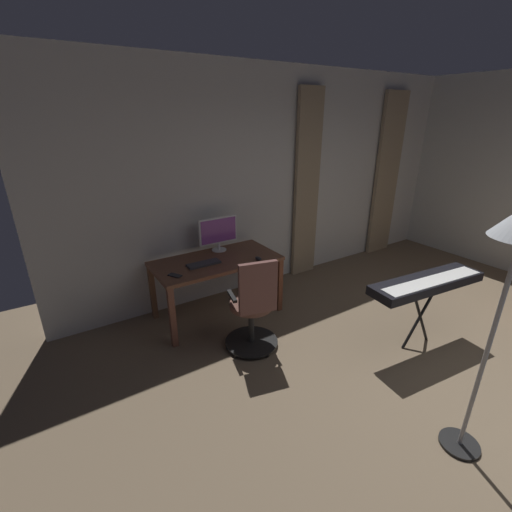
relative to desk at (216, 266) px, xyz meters
The scene contains 10 objects.
back_room_partition 1.62m from the desk, 158.28° to the right, with size 6.27×0.10×2.88m, color silver.
curtain_left_panel 3.51m from the desk, behind, with size 0.52×0.06×2.63m, color tan.
curtain_right_panel 1.85m from the desk, 166.28° to the right, with size 0.41×0.06×2.63m, color tan.
desk is the anchor object (origin of this frame).
office_chair 0.84m from the desk, 89.35° to the left, with size 0.56×0.56×1.03m.
computer_monitor 0.44m from the desk, 123.77° to the right, with size 0.50×0.18×0.42m.
computer_keyboard 0.22m from the desk, 18.87° to the left, with size 0.38×0.13×0.02m, color #333338.
computer_mouse 0.50m from the desk, 146.21° to the left, with size 0.06×0.10×0.04m, color #232328.
cell_phone_by_monitor 0.59m from the desk, 16.55° to the left, with size 0.07×0.14×0.01m, color #232328.
piano_keyboard 2.26m from the desk, 131.34° to the left, with size 1.32×0.46×0.78m.
Camera 1 is at (2.94, 0.67, 2.28)m, focal length 24.55 mm.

